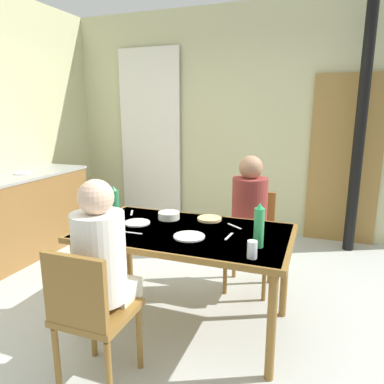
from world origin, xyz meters
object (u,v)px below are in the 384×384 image
(water_bottle_green_near, at_px, (259,226))
(water_bottle_green_far, at_px, (114,204))
(dining_table, at_px, (185,240))
(chair_near_diner, at_px, (90,311))
(person_near_diner, at_px, (101,254))
(person_far_diner, at_px, (249,207))
(serving_bowl_center, at_px, (169,215))
(chair_far_diner, at_px, (251,234))
(kitchen_counter, at_px, (6,220))

(water_bottle_green_near, relative_size, water_bottle_green_far, 1.05)
(dining_table, bearing_deg, water_bottle_green_far, 176.02)
(chair_near_diner, distance_m, person_near_diner, 0.31)
(water_bottle_green_far, bearing_deg, person_far_diner, 32.92)
(water_bottle_green_near, xyz_separation_m, serving_bowl_center, (-0.77, 0.35, -0.11))
(serving_bowl_center, bearing_deg, dining_table, -44.80)
(dining_table, height_order, person_far_diner, person_far_diner)
(person_near_diner, bearing_deg, serving_bowl_center, 87.15)
(chair_far_diner, height_order, person_near_diner, person_near_diner)
(person_far_diner, bearing_deg, water_bottle_green_near, 105.20)
(person_near_diner, xyz_separation_m, serving_bowl_center, (0.04, 0.87, -0.01))
(kitchen_counter, bearing_deg, chair_near_diner, -32.32)
(water_bottle_green_near, bearing_deg, kitchen_counter, 168.18)
(chair_near_diner, height_order, serving_bowl_center, chair_near_diner)
(dining_table, distance_m, person_near_diner, 0.71)
(kitchen_counter, relative_size, chair_near_diner, 2.35)
(person_near_diner, relative_size, water_bottle_green_near, 2.69)
(water_bottle_green_near, distance_m, serving_bowl_center, 0.85)
(serving_bowl_center, bearing_deg, water_bottle_green_near, -24.64)
(chair_far_diner, bearing_deg, kitchen_counter, 7.71)
(serving_bowl_center, bearing_deg, kitchen_counter, 173.56)
(kitchen_counter, distance_m, person_far_diner, 2.57)
(person_near_diner, bearing_deg, chair_far_diner, 67.38)
(kitchen_counter, xyz_separation_m, chair_far_diner, (2.54, 0.34, 0.05))
(dining_table, xyz_separation_m, chair_far_diner, (0.33, 0.79, -0.18))
(person_far_diner, distance_m, water_bottle_green_far, 1.12)
(chair_far_diner, bearing_deg, serving_bowl_center, 45.67)
(person_near_diner, relative_size, person_far_diner, 1.00)
(water_bottle_green_far, bearing_deg, person_near_diner, -63.80)
(person_near_diner, xyz_separation_m, water_bottle_green_near, (0.81, 0.52, 0.10))
(person_far_diner, xyz_separation_m, serving_bowl_center, (-0.55, -0.43, -0.01))
(water_bottle_green_near, bearing_deg, dining_table, 166.26)
(chair_far_diner, height_order, serving_bowl_center, chair_far_diner)
(chair_near_diner, distance_m, chair_far_diner, 1.68)
(kitchen_counter, xyz_separation_m, chair_near_diner, (1.94, -1.23, 0.05))
(person_near_diner, bearing_deg, person_far_diner, 65.28)
(water_bottle_green_far, distance_m, serving_bowl_center, 0.43)
(person_far_diner, bearing_deg, chair_far_diner, -90.00)
(chair_near_diner, bearing_deg, dining_table, 71.50)
(water_bottle_green_near, distance_m, water_bottle_green_far, 1.16)
(water_bottle_green_far, bearing_deg, dining_table, -3.98)
(person_near_diner, distance_m, water_bottle_green_near, 0.96)
(person_far_diner, relative_size, water_bottle_green_far, 2.83)
(chair_near_diner, bearing_deg, kitchen_counter, 147.68)
(water_bottle_green_near, relative_size, serving_bowl_center, 1.69)
(chair_far_diner, bearing_deg, dining_table, 66.91)
(dining_table, bearing_deg, serving_bowl_center, 135.20)
(chair_far_diner, relative_size, serving_bowl_center, 5.12)
(kitchen_counter, bearing_deg, water_bottle_green_far, -14.04)
(dining_table, distance_m, water_bottle_green_far, 0.64)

